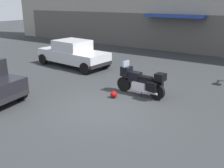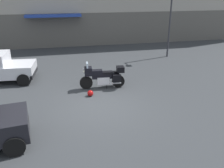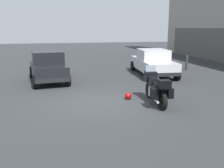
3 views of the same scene
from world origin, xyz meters
The scene contains 6 objects.
ground_plane centered at (0.00, 0.00, 0.00)m, with size 80.00×80.00×0.00m, color #2D3033.
motorcycle centered at (0.60, 2.00, 0.62)m, with size 2.26×0.81×1.36m.
helmet centered at (-0.19, 1.14, 0.14)m, with size 0.28×0.28×0.28m, color #990C0C.
car_hatchback_near centered at (-4.48, -2.02, 0.81)m, with size 4.00×2.19×1.64m.
car_sedan_far centered at (-5.08, 4.20, 0.78)m, with size 4.69×2.29×1.56m.
bollard_curbside centered at (-6.31, 7.19, 0.53)m, with size 0.16×0.16×1.01m.
Camera 3 is at (9.32, -1.79, 2.85)m, focal length 40.68 mm.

